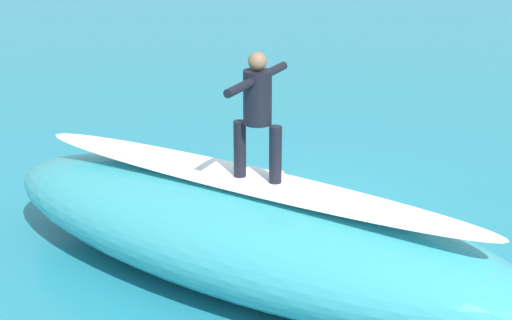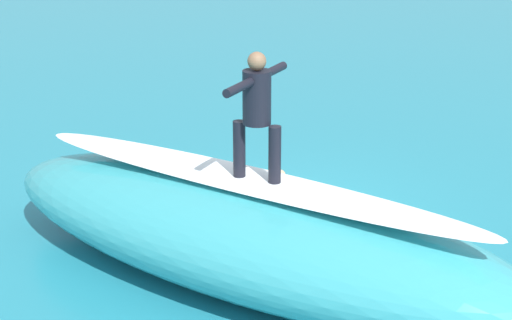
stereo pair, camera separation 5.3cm
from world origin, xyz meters
TOP-DOWN VIEW (x-y plane):
  - ground_plane at (0.00, 0.00)m, footprint 120.00×120.00m
  - wave_crest at (-0.01, 2.24)m, footprint 8.39×4.18m
  - wave_foam_lip at (-0.01, 2.24)m, footprint 6.87×2.33m
  - surfboard_riding at (-0.21, 2.28)m, footprint 2.11×0.66m
  - surfer_riding at (-0.21, 2.28)m, footprint 0.66×1.57m
  - surfboard_paddling at (0.94, -0.69)m, footprint 1.91×2.00m
  - surfer_paddling at (1.02, -0.60)m, footprint 1.24×1.31m
  - foam_patch_near at (1.66, 1.81)m, footprint 1.12×1.10m
  - foam_patch_mid at (-2.31, 0.04)m, footprint 1.07×1.02m

SIDE VIEW (x-z plane):
  - ground_plane at x=0.00m, z-range 0.00..0.00m
  - surfboard_paddling at x=0.94m, z-range 0.00..0.07m
  - foam_patch_mid at x=-2.31m, z-range 0.00..0.13m
  - foam_patch_near at x=1.66m, z-range 0.00..0.14m
  - surfer_paddling at x=1.02m, z-range 0.05..0.34m
  - wave_crest at x=-0.01m, z-range 0.00..1.44m
  - surfboard_riding at x=-0.21m, z-range 1.44..1.52m
  - wave_foam_lip at x=-0.01m, z-range 1.44..1.52m
  - surfer_riding at x=-0.21m, z-range 1.65..3.31m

